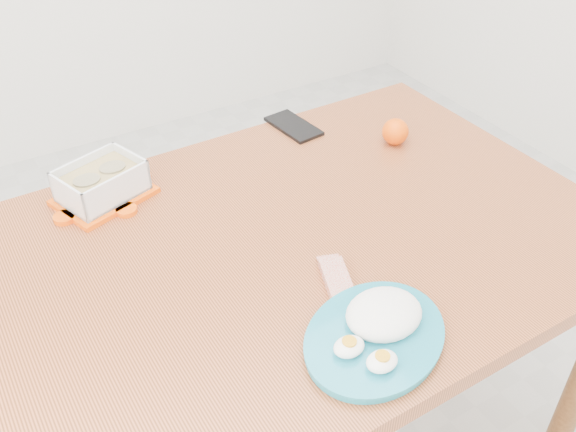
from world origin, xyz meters
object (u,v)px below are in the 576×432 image
rice_plate (378,327)px  smartphone (294,126)px  dining_table (288,272)px  orange_fruit (395,132)px  food_container (102,183)px

rice_plate → smartphone: size_ratio=2.29×
smartphone → rice_plate: bearing=-116.4°
rice_plate → smartphone: (0.25, 0.68, -0.02)m
rice_plate → smartphone: 0.73m
dining_table → smartphone: bearing=56.6°
orange_fruit → rice_plate: bearing=-130.9°
orange_fruit → rice_plate: size_ratio=0.18×
food_container → orange_fruit: food_container is taller
orange_fruit → food_container: bearing=168.7°
food_container → smartphone: size_ratio=1.47×
orange_fruit → rice_plate: rice_plate is taller
orange_fruit → dining_table: bearing=-155.7°
smartphone → dining_table: bearing=-129.0°
dining_table → food_container: bearing=128.9°
dining_table → food_container: (-0.27, 0.33, 0.13)m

